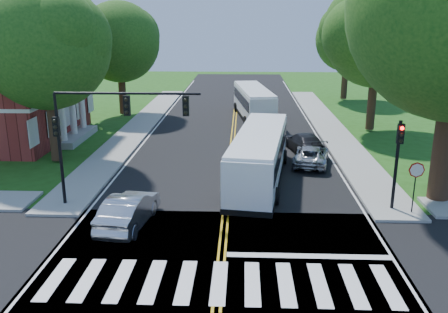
# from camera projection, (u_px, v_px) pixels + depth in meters

# --- Properties ---
(ground) EXTENTS (140.00, 140.00, 0.00)m
(ground) POSITION_uv_depth(u_px,v_px,m) (220.00, 275.00, 17.56)
(ground) COLOR #1E4A12
(ground) RESTS_ON ground
(road) EXTENTS (14.00, 96.00, 0.01)m
(road) POSITION_uv_depth(u_px,v_px,m) (232.00, 148.00, 34.82)
(road) COLOR black
(road) RESTS_ON ground
(cross_road) EXTENTS (60.00, 12.00, 0.01)m
(cross_road) POSITION_uv_depth(u_px,v_px,m) (220.00, 275.00, 17.56)
(cross_road) COLOR black
(cross_road) RESTS_ON ground
(center_line) EXTENTS (0.36, 70.00, 0.01)m
(center_line) POSITION_uv_depth(u_px,v_px,m) (233.00, 135.00, 38.65)
(center_line) COLOR gold
(center_line) RESTS_ON road
(edge_line_w) EXTENTS (0.12, 70.00, 0.01)m
(edge_line_w) POSITION_uv_depth(u_px,v_px,m) (151.00, 134.00, 38.92)
(edge_line_w) COLOR silver
(edge_line_w) RESTS_ON road
(edge_line_e) EXTENTS (0.12, 70.00, 0.01)m
(edge_line_e) POSITION_uv_depth(u_px,v_px,m) (317.00, 136.00, 38.39)
(edge_line_e) COLOR silver
(edge_line_e) RESTS_ON road
(crosswalk) EXTENTS (12.60, 3.00, 0.01)m
(crosswalk) POSITION_uv_depth(u_px,v_px,m) (219.00, 282.00, 17.07)
(crosswalk) COLOR silver
(crosswalk) RESTS_ON road
(stop_bar) EXTENTS (6.60, 0.40, 0.01)m
(stop_bar) POSITION_uv_depth(u_px,v_px,m) (309.00, 256.00, 18.95)
(stop_bar) COLOR silver
(stop_bar) RESTS_ON road
(sidewalk_nw) EXTENTS (2.60, 40.00, 0.15)m
(sidewalk_nw) POSITION_uv_depth(u_px,v_px,m) (140.00, 125.00, 41.84)
(sidewalk_nw) COLOR gray
(sidewalk_nw) RESTS_ON ground
(sidewalk_ne) EXTENTS (2.60, 40.00, 0.15)m
(sidewalk_ne) POSITION_uv_depth(u_px,v_px,m) (329.00, 127.00, 41.19)
(sidewalk_ne) COLOR gray
(sidewalk_ne) RESTS_ON ground
(tree_west_near) EXTENTS (8.00, 8.00, 11.40)m
(tree_west_near) POSITION_uv_depth(u_px,v_px,m) (45.00, 46.00, 29.33)
(tree_west_near) COLOR #372516
(tree_west_near) RESTS_ON ground
(tree_west_far) EXTENTS (7.60, 7.60, 10.67)m
(tree_west_far) POSITION_uv_depth(u_px,v_px,m) (119.00, 42.00, 44.80)
(tree_west_far) COLOR #372516
(tree_west_far) RESTS_ON ground
(tree_east_mid) EXTENTS (8.40, 8.40, 11.93)m
(tree_east_mid) POSITION_uv_depth(u_px,v_px,m) (378.00, 35.00, 37.92)
(tree_east_mid) COLOR #372516
(tree_east_mid) RESTS_ON ground
(tree_east_far) EXTENTS (7.20, 7.20, 10.34)m
(tree_east_far) POSITION_uv_depth(u_px,v_px,m) (348.00, 40.00, 53.51)
(tree_east_far) COLOR #372516
(tree_east_far) RESTS_ON ground
(signal_nw) EXTENTS (7.15, 0.46, 5.66)m
(signal_nw) POSITION_uv_depth(u_px,v_px,m) (104.00, 122.00, 22.73)
(signal_nw) COLOR black
(signal_nw) RESTS_ON ground
(signal_ne) EXTENTS (0.30, 0.46, 4.40)m
(signal_ne) POSITION_uv_depth(u_px,v_px,m) (398.00, 153.00, 22.58)
(signal_ne) COLOR black
(signal_ne) RESTS_ON ground
(stop_sign) EXTENTS (0.76, 0.08, 2.53)m
(stop_sign) POSITION_uv_depth(u_px,v_px,m) (416.00, 175.00, 22.37)
(stop_sign) COLOR black
(stop_sign) RESTS_ON ground
(bus_lead) EXTENTS (4.02, 11.67, 2.96)m
(bus_lead) POSITION_uv_depth(u_px,v_px,m) (259.00, 155.00, 27.29)
(bus_lead) COLOR white
(bus_lead) RESTS_ON road
(bus_follow) EXTENTS (3.95, 11.40, 2.89)m
(bus_follow) POSITION_uv_depth(u_px,v_px,m) (253.00, 102.00, 44.79)
(bus_follow) COLOR white
(bus_follow) RESTS_ON road
(hatchback) EXTENTS (2.15, 4.77, 1.52)m
(hatchback) POSITION_uv_depth(u_px,v_px,m) (129.00, 210.00, 21.56)
(hatchback) COLOR #B4B6BB
(hatchback) RESTS_ON road
(suv) EXTENTS (2.97, 4.86, 1.26)m
(suv) POSITION_uv_depth(u_px,v_px,m) (311.00, 155.00, 30.70)
(suv) COLOR #ACAFB3
(suv) RESTS_ON road
(dark_sedan) EXTENTS (2.83, 5.06, 1.39)m
(dark_sedan) POSITION_uv_depth(u_px,v_px,m) (304.00, 142.00, 33.60)
(dark_sedan) COLOR black
(dark_sedan) RESTS_ON road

